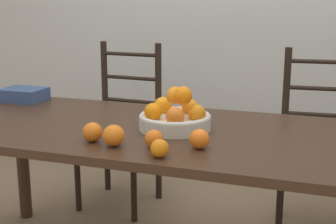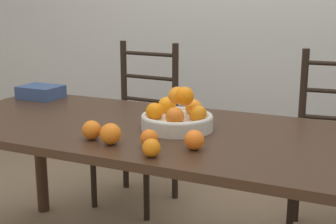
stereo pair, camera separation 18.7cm
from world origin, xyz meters
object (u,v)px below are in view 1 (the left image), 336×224
Objects in this scene: orange_loose_1 at (160,148)px; chair_right at (319,147)px; chair_left at (122,129)px; orange_loose_0 at (114,135)px; fruit_bowl at (175,116)px; orange_loose_2 at (199,139)px; orange_loose_3 at (154,139)px; book_stack at (24,95)px; orange_loose_4 at (93,132)px.

chair_right reaches higher than orange_loose_1.
orange_loose_0 is at bearing -63.32° from chair_left.
orange_loose_2 is (0.17, -0.23, -0.02)m from fruit_bowl.
chair_right is (0.58, 1.00, -0.28)m from orange_loose_3.
orange_loose_2 is at bearing -24.26° from book_stack.
orange_loose_0 is 0.32m from orange_loose_2.
orange_loose_0 is 0.08× the size of chair_left.
book_stack is at bearing 150.16° from orange_loose_3.
book_stack is at bearing 155.74° from orange_loose_2.
fruit_bowl is 0.99m from book_stack.
orange_loose_3 is at bearing -55.98° from chair_left.
orange_loose_2 reaches higher than orange_loose_1.
orange_loose_3 is 0.90× the size of orange_loose_4.
book_stack is (-0.71, 0.55, -0.00)m from orange_loose_4.
book_stack is (-0.96, 0.55, 0.00)m from orange_loose_3.
fruit_bowl is 0.30× the size of chair_right.
book_stack is at bearing 163.67° from fruit_bowl.
orange_loose_1 is 0.95× the size of orange_loose_3.
chair_left is at bearing 108.72° from orange_loose_4.
orange_loose_4 is (-0.41, -0.05, 0.00)m from orange_loose_2.
book_stack reaches higher than orange_loose_3.
fruit_bowl is 4.67× the size of orange_loose_1.
orange_loose_2 is (0.31, 0.07, -0.00)m from orange_loose_0.
fruit_bowl is 4.45× the size of orange_loose_3.
fruit_bowl is 0.98m from chair_left.
fruit_bowl is at bearing -16.33° from book_stack.
chair_right is 4.51× the size of book_stack.
orange_loose_4 is 1.10m from chair_left.
orange_loose_0 is 0.99m from book_stack.
orange_loose_1 is at bearing -17.90° from orange_loose_0.
book_stack is at bearing 141.97° from orange_loose_4.
orange_loose_3 is at bearing -164.48° from orange_loose_2.
fruit_bowl is at bearing 126.48° from orange_loose_2.
orange_loose_3 is (-0.16, -0.04, -0.00)m from orange_loose_2.
chair_right is (0.42, 0.96, -0.28)m from orange_loose_2.
chair_left is at bearing 128.21° from orange_loose_2.
orange_loose_0 reaches higher than orange_loose_3.
orange_loose_0 reaches higher than orange_loose_1.
chair_right is at bearing 54.76° from orange_loose_0.
orange_loose_0 is at bearing 162.10° from orange_loose_1.
orange_loose_2 is 0.17m from orange_loose_3.
orange_loose_1 is 0.11m from orange_loose_3.
orange_loose_4 is (-0.31, 0.09, 0.01)m from orange_loose_1.
chair_right is at bearing 50.50° from orange_loose_4.
chair_right is at bearing 16.39° from book_stack.
chair_left reaches higher than orange_loose_3.
fruit_bowl is at bearing -47.82° from chair_left.
orange_loose_1 is 0.06× the size of chair_right.
chair_right reaches higher than book_stack.
fruit_bowl is 0.27m from orange_loose_3.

